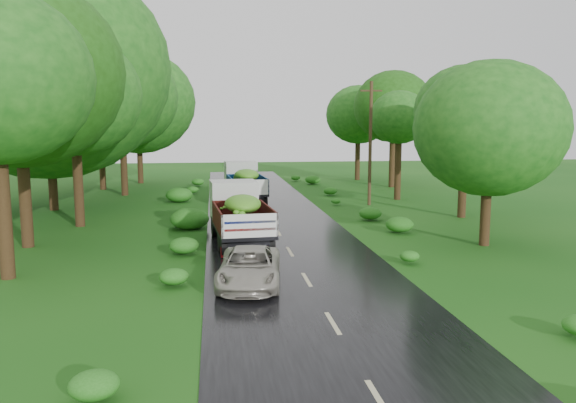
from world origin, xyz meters
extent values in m
plane|color=#134B10|center=(0.00, 0.00, 0.00)|extent=(120.00, 120.00, 0.00)
cube|color=black|center=(0.00, 5.00, 0.01)|extent=(6.50, 80.00, 0.02)
cube|color=#BFB78C|center=(0.00, -4.00, 0.02)|extent=(0.12, 1.60, 0.00)
cube|color=#BFB78C|center=(0.00, 0.00, 0.02)|extent=(0.12, 1.60, 0.00)
cube|color=#BFB78C|center=(0.00, 4.00, 0.02)|extent=(0.12, 1.60, 0.00)
cube|color=#BFB78C|center=(0.00, 8.00, 0.02)|extent=(0.12, 1.60, 0.00)
cube|color=#BFB78C|center=(0.00, 12.00, 0.02)|extent=(0.12, 1.60, 0.00)
cube|color=#BFB78C|center=(0.00, 16.00, 0.02)|extent=(0.12, 1.60, 0.00)
cube|color=#BFB78C|center=(0.00, 20.00, 0.02)|extent=(0.12, 1.60, 0.00)
cube|color=#BFB78C|center=(0.00, 24.00, 0.02)|extent=(0.12, 1.60, 0.00)
cube|color=#BFB78C|center=(0.00, 28.00, 0.02)|extent=(0.12, 1.60, 0.00)
cube|color=#BFB78C|center=(0.00, 32.00, 0.02)|extent=(0.12, 1.60, 0.00)
cube|color=#BFB78C|center=(0.00, 36.00, 0.02)|extent=(0.12, 1.60, 0.00)
cube|color=#BFB78C|center=(0.00, 40.00, 0.02)|extent=(0.12, 1.60, 0.00)
cube|color=black|center=(-1.86, 9.70, 0.59)|extent=(2.00, 5.25, 0.26)
cylinder|color=black|center=(-2.90, 11.49, 0.46)|extent=(0.33, 0.93, 0.91)
cylinder|color=black|center=(-1.14, 11.64, 0.46)|extent=(0.33, 0.93, 0.91)
cylinder|color=black|center=(-2.65, 8.46, 0.46)|extent=(0.33, 0.93, 0.91)
cylinder|color=black|center=(-0.88, 8.61, 0.46)|extent=(0.33, 0.93, 0.91)
cylinder|color=black|center=(-2.57, 7.53, 0.46)|extent=(0.33, 0.93, 0.91)
cylinder|color=black|center=(-0.81, 7.68, 0.46)|extent=(0.33, 0.93, 0.91)
cube|color=maroon|center=(-2.54, 7.23, 0.26)|extent=(0.31, 0.06, 0.41)
cube|color=maroon|center=(-0.78, 7.37, 0.26)|extent=(0.31, 0.06, 0.41)
cube|color=silver|center=(-2.04, 11.75, 1.59)|extent=(2.15, 1.90, 1.73)
cube|color=black|center=(-1.78, 8.75, 0.79)|extent=(2.42, 4.08, 0.15)
cube|color=#4E130D|center=(-2.79, 8.66, 1.30)|extent=(0.40, 3.91, 0.87)
cube|color=#4E130D|center=(-0.78, 8.83, 1.30)|extent=(0.40, 3.91, 0.87)
cube|color=#4E130D|center=(-1.95, 10.67, 1.30)|extent=(2.10, 0.25, 0.87)
cube|color=silver|center=(-1.62, 6.83, 1.30)|extent=(2.10, 0.25, 0.87)
ellipsoid|color=#408418|center=(-1.78, 8.75, 1.84)|extent=(2.03, 3.43, 0.91)
cube|color=black|center=(-0.97, 21.97, 0.60)|extent=(1.96, 5.32, 0.26)
cylinder|color=black|center=(-2.00, 23.80, 0.46)|extent=(0.32, 0.94, 0.93)
cylinder|color=black|center=(-0.21, 23.93, 0.46)|extent=(0.32, 0.94, 0.93)
cylinder|color=black|center=(-1.79, 20.72, 0.46)|extent=(0.32, 0.94, 0.93)
cylinder|color=black|center=(0.01, 20.85, 0.46)|extent=(0.32, 0.94, 0.93)
cylinder|color=black|center=(-1.72, 19.77, 0.46)|extent=(0.32, 0.94, 0.93)
cylinder|color=black|center=(0.08, 19.90, 0.46)|extent=(0.32, 0.94, 0.93)
cube|color=maroon|center=(-1.70, 19.46, 0.26)|extent=(0.32, 0.06, 0.42)
cube|color=maroon|center=(0.10, 19.58, 0.26)|extent=(0.32, 0.06, 0.42)
cube|color=silver|center=(-1.12, 24.05, 1.61)|extent=(2.17, 1.90, 1.76)
cube|color=black|center=(-0.90, 21.00, 0.81)|extent=(2.41, 4.13, 0.15)
cube|color=navy|center=(-1.93, 20.92, 1.32)|extent=(0.36, 3.98, 0.88)
cube|color=navy|center=(0.12, 21.07, 1.32)|extent=(0.36, 3.98, 0.88)
cube|color=navy|center=(-1.04, 22.95, 1.32)|extent=(2.13, 0.22, 0.88)
cube|color=silver|center=(-0.77, 19.04, 1.32)|extent=(2.13, 0.22, 0.88)
ellipsoid|color=#408418|center=(-0.90, 21.00, 1.88)|extent=(2.02, 3.47, 0.93)
imported|color=#A49E91|center=(-1.86, 3.66, 0.58)|extent=(2.34, 4.24, 1.12)
cylinder|color=#382616|center=(6.59, 20.07, 3.75)|extent=(0.23, 0.23, 7.51)
cube|color=#382616|center=(6.59, 20.07, 6.95)|extent=(1.32, 0.22, 0.09)
cylinder|color=black|center=(-9.58, 5.49, 3.64)|extent=(0.45, 0.45, 7.28)
cylinder|color=black|center=(-10.46, 10.34, 3.95)|extent=(0.47, 0.47, 7.91)
ellipsoid|color=#1A470D|center=(-10.46, 10.34, 6.96)|extent=(4.08, 4.08, 3.67)
cylinder|color=black|center=(-9.43, 14.90, 3.60)|extent=(0.45, 0.45, 7.20)
ellipsoid|color=#1A470D|center=(-9.43, 14.90, 6.33)|extent=(3.58, 3.58, 3.22)
cylinder|color=black|center=(-12.15, 20.52, 4.58)|extent=(0.50, 0.50, 9.15)
ellipsoid|color=#1A470D|center=(-12.15, 20.52, 8.06)|extent=(5.27, 5.27, 4.74)
cylinder|color=black|center=(-9.11, 26.96, 3.85)|extent=(0.46, 0.46, 7.71)
ellipsoid|color=#1A470D|center=(-9.11, 26.96, 6.78)|extent=(3.94, 3.94, 3.54)
cylinder|color=black|center=(-11.29, 30.77, 3.64)|extent=(0.45, 0.45, 7.27)
ellipsoid|color=#1A470D|center=(-11.29, 30.77, 6.40)|extent=(3.91, 3.91, 3.52)
cylinder|color=black|center=(-9.03, 35.12, 3.83)|extent=(0.46, 0.46, 7.66)
ellipsoid|color=#1A470D|center=(-9.03, 35.12, 6.74)|extent=(4.35, 4.35, 3.91)
cylinder|color=black|center=(8.13, 8.19, 2.72)|extent=(0.41, 0.41, 5.45)
ellipsoid|color=#175214|center=(8.13, 8.19, 4.79)|extent=(3.49, 3.49, 3.14)
cylinder|color=black|center=(10.25, 14.98, 3.21)|extent=(0.43, 0.43, 6.41)
ellipsoid|color=#175214|center=(10.25, 14.98, 5.64)|extent=(3.28, 3.28, 2.95)
cylinder|color=black|center=(9.13, 22.30, 3.07)|extent=(0.43, 0.43, 6.14)
ellipsoid|color=#175214|center=(9.13, 22.30, 5.40)|extent=(2.78, 2.78, 2.50)
cylinder|color=black|center=(11.06, 29.49, 3.59)|extent=(0.45, 0.45, 7.17)
ellipsoid|color=#175214|center=(11.06, 29.49, 6.31)|extent=(3.52, 3.52, 3.17)
cylinder|color=black|center=(9.81, 35.42, 3.28)|extent=(0.44, 0.44, 6.57)
ellipsoid|color=#175214|center=(9.81, 35.42, 5.78)|extent=(3.38, 3.38, 3.04)
camera|label=1|loc=(-2.90, -13.26, 4.98)|focal=35.00mm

